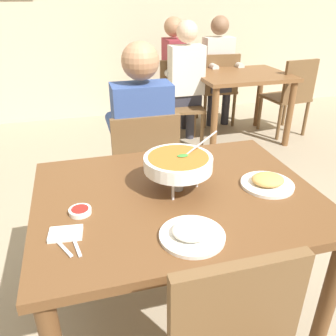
{
  "coord_description": "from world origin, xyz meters",
  "views": [
    {
      "loc": [
        -0.38,
        -1.25,
        1.55
      ],
      "look_at": [
        0.0,
        0.15,
        0.81
      ],
      "focal_mm": 36.93,
      "sensor_mm": 36.0,
      "label": 1
    }
  ],
  "objects_px": {
    "chair_diner_main": "(144,168)",
    "chair_bg_corner": "(291,93)",
    "diner_main": "(142,133)",
    "chair_bg_left": "(178,89)",
    "dining_table_far": "(241,86)",
    "curry_bowl": "(178,163)",
    "sauce_dish": "(80,211)",
    "appetizer_plate": "(268,182)",
    "chair_bg_right": "(219,85)",
    "dining_table_main": "(177,213)",
    "patron_bg_left": "(176,67)",
    "patron_bg_right": "(219,65)",
    "chair_bg_middle": "(180,98)",
    "rice_plate": "(192,233)",
    "patron_bg_middle": "(185,77)"
  },
  "relations": [
    {
      "from": "diner_main",
      "to": "patron_bg_left",
      "type": "xyz_separation_m",
      "value": [
        0.83,
        2.03,
        0.0
      ]
    },
    {
      "from": "chair_diner_main",
      "to": "chair_bg_middle",
      "type": "xyz_separation_m",
      "value": [
        0.73,
        1.55,
        0.0
      ]
    },
    {
      "from": "chair_bg_corner",
      "to": "patron_bg_left",
      "type": "distance_m",
      "value": 1.38
    },
    {
      "from": "appetizer_plate",
      "to": "chair_bg_right",
      "type": "bearing_deg",
      "value": 71.22
    },
    {
      "from": "appetizer_plate",
      "to": "sauce_dish",
      "type": "height_order",
      "value": "appetizer_plate"
    },
    {
      "from": "appetizer_plate",
      "to": "patron_bg_right",
      "type": "height_order",
      "value": "patron_bg_right"
    },
    {
      "from": "dining_table_far",
      "to": "sauce_dish",
      "type": "bearing_deg",
      "value": -128.78
    },
    {
      "from": "chair_bg_corner",
      "to": "patron_bg_middle",
      "type": "relative_size",
      "value": 0.69
    },
    {
      "from": "chair_diner_main",
      "to": "patron_bg_right",
      "type": "xyz_separation_m",
      "value": [
        1.38,
        2.05,
        0.24
      ]
    },
    {
      "from": "diner_main",
      "to": "curry_bowl",
      "type": "xyz_separation_m",
      "value": [
        0.01,
        -0.76,
        0.14
      ]
    },
    {
      "from": "appetizer_plate",
      "to": "chair_bg_middle",
      "type": "height_order",
      "value": "chair_bg_middle"
    },
    {
      "from": "chair_diner_main",
      "to": "curry_bowl",
      "type": "bearing_deg",
      "value": -88.95
    },
    {
      "from": "chair_bg_left",
      "to": "chair_bg_corner",
      "type": "height_order",
      "value": "same"
    },
    {
      "from": "diner_main",
      "to": "patron_bg_right",
      "type": "height_order",
      "value": "same"
    },
    {
      "from": "dining_table_main",
      "to": "patron_bg_left",
      "type": "bearing_deg",
      "value": 73.52
    },
    {
      "from": "diner_main",
      "to": "chair_bg_left",
      "type": "distance_m",
      "value": 2.11
    },
    {
      "from": "chair_diner_main",
      "to": "appetizer_plate",
      "type": "relative_size",
      "value": 3.75
    },
    {
      "from": "dining_table_main",
      "to": "chair_bg_left",
      "type": "distance_m",
      "value": 2.85
    },
    {
      "from": "curry_bowl",
      "to": "chair_bg_left",
      "type": "distance_m",
      "value": 2.84
    },
    {
      "from": "rice_plate",
      "to": "dining_table_far",
      "type": "xyz_separation_m",
      "value": [
        1.45,
        2.54,
        -0.16
      ]
    },
    {
      "from": "patron_bg_left",
      "to": "patron_bg_middle",
      "type": "distance_m",
      "value": 0.52
    },
    {
      "from": "chair_bg_middle",
      "to": "chair_bg_corner",
      "type": "relative_size",
      "value": 1.0
    },
    {
      "from": "sauce_dish",
      "to": "dining_table_far",
      "type": "distance_m",
      "value": 2.92
    },
    {
      "from": "chair_bg_middle",
      "to": "patron_bg_middle",
      "type": "xyz_separation_m",
      "value": [
        0.05,
        -0.01,
        0.24
      ]
    },
    {
      "from": "chair_diner_main",
      "to": "patron_bg_left",
      "type": "distance_m",
      "value": 2.23
    },
    {
      "from": "appetizer_plate",
      "to": "curry_bowl",
      "type": "bearing_deg",
      "value": 168.85
    },
    {
      "from": "chair_diner_main",
      "to": "chair_bg_corner",
      "type": "relative_size",
      "value": 1.0
    },
    {
      "from": "rice_plate",
      "to": "appetizer_plate",
      "type": "bearing_deg",
      "value": 30.26
    },
    {
      "from": "dining_table_main",
      "to": "rice_plate",
      "type": "distance_m",
      "value": 0.34
    },
    {
      "from": "patron_bg_left",
      "to": "patron_bg_right",
      "type": "relative_size",
      "value": 1.0
    },
    {
      "from": "sauce_dish",
      "to": "chair_bg_left",
      "type": "xyz_separation_m",
      "value": [
        1.24,
        2.77,
        -0.26
      ]
    },
    {
      "from": "chair_bg_left",
      "to": "chair_bg_corner",
      "type": "bearing_deg",
      "value": -24.43
    },
    {
      "from": "chair_bg_left",
      "to": "patron_bg_right",
      "type": "distance_m",
      "value": 0.61
    },
    {
      "from": "dining_table_main",
      "to": "patron_bg_left",
      "type": "height_order",
      "value": "patron_bg_left"
    },
    {
      "from": "dining_table_main",
      "to": "dining_table_far",
      "type": "xyz_separation_m",
      "value": [
        1.41,
        2.23,
        -0.03
      ]
    },
    {
      "from": "dining_table_far",
      "to": "patron_bg_right",
      "type": "relative_size",
      "value": 0.76
    },
    {
      "from": "curry_bowl",
      "to": "patron_bg_right",
      "type": "relative_size",
      "value": 0.25
    },
    {
      "from": "chair_bg_middle",
      "to": "chair_diner_main",
      "type": "bearing_deg",
      "value": -115.23
    },
    {
      "from": "dining_table_far",
      "to": "curry_bowl",
      "type": "bearing_deg",
      "value": -122.44
    },
    {
      "from": "dining_table_main",
      "to": "rice_plate",
      "type": "height_order",
      "value": "rice_plate"
    },
    {
      "from": "curry_bowl",
      "to": "rice_plate",
      "type": "height_order",
      "value": "curry_bowl"
    },
    {
      "from": "appetizer_plate",
      "to": "chair_bg_right",
      "type": "height_order",
      "value": "chair_bg_right"
    },
    {
      "from": "chair_diner_main",
      "to": "chair_bg_corner",
      "type": "xyz_separation_m",
      "value": [
        2.03,
        1.42,
        0.0
      ]
    },
    {
      "from": "curry_bowl",
      "to": "chair_bg_right",
      "type": "relative_size",
      "value": 0.37
    },
    {
      "from": "chair_bg_left",
      "to": "chair_bg_middle",
      "type": "relative_size",
      "value": 1.0
    },
    {
      "from": "patron_bg_middle",
      "to": "chair_bg_right",
      "type": "bearing_deg",
      "value": 36.99
    },
    {
      "from": "dining_table_main",
      "to": "patron_bg_right",
      "type": "height_order",
      "value": "patron_bg_right"
    },
    {
      "from": "chair_bg_corner",
      "to": "patron_bg_middle",
      "type": "height_order",
      "value": "patron_bg_middle"
    },
    {
      "from": "chair_bg_left",
      "to": "chair_bg_corner",
      "type": "relative_size",
      "value": 1.0
    },
    {
      "from": "chair_diner_main",
      "to": "rice_plate",
      "type": "distance_m",
      "value": 1.1
    }
  ]
}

